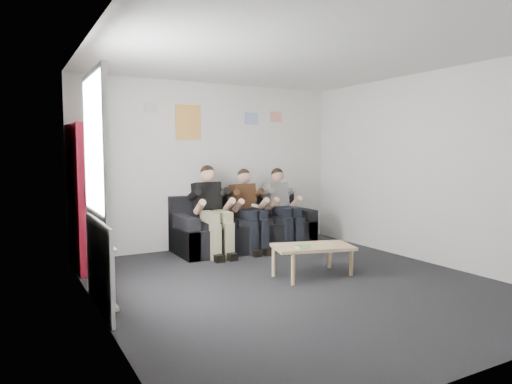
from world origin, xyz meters
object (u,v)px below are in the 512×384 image
sofa (243,229)px  bookshelf (85,197)px  person_right (283,208)px  person_middle (249,210)px  person_left (213,211)px  coffee_table (313,249)px

sofa → bookshelf: 2.54m
person_right → sofa: bearing=157.7°
person_middle → bookshelf: bearing=173.2°
bookshelf → person_right: 3.10m
person_left → person_right: 1.26m
coffee_table → person_right: (0.63, 1.71, 0.31)m
coffee_table → person_middle: size_ratio=0.75×
coffee_table → person_left: person_left is taller
bookshelf → coffee_table: size_ratio=1.97×
bookshelf → sofa: bearing=-0.9°
sofa → person_right: (0.63, -0.20, 0.34)m
person_right → coffee_table: bearing=-114.8°
sofa → person_middle: bearing=-90.0°
bookshelf → person_middle: bookshelf is taller
bookshelf → person_left: bearing=-6.1°
coffee_table → person_middle: 1.74m
sofa → coffee_table: bearing=-89.9°
sofa → person_right: size_ratio=1.73×
bookshelf → person_left: (1.82, -0.05, -0.29)m
bookshelf → person_right: bookshelf is taller
sofa → person_middle: (-0.00, -0.20, 0.34)m
person_left → person_right: bearing=-0.0°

